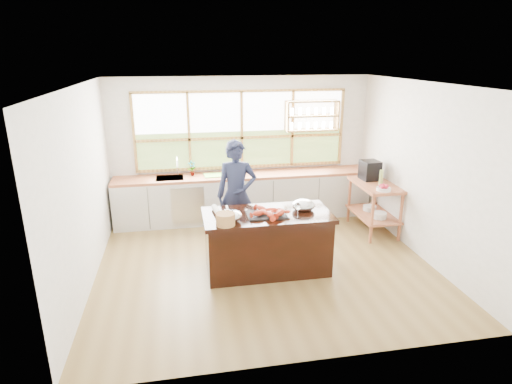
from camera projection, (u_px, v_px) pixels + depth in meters
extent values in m
plane|color=olive|center=(264.00, 263.00, 6.62)|extent=(5.00, 5.00, 0.00)
cube|color=silver|center=(242.00, 148.00, 8.30)|extent=(5.00, 0.02, 2.70)
cube|color=silver|center=(311.00, 245.00, 4.09)|extent=(5.00, 0.02, 2.70)
cube|color=silver|center=(84.00, 189.00, 5.77)|extent=(0.02, 4.50, 2.70)
cube|color=silver|center=(423.00, 171.00, 6.63)|extent=(0.02, 4.50, 2.70)
cube|color=silver|center=(265.00, 84.00, 5.78)|extent=(5.00, 4.50, 0.02)
cube|color=tan|center=(242.00, 130.00, 8.17)|extent=(4.05, 0.06, 1.50)
cube|color=white|center=(241.00, 111.00, 8.08)|extent=(3.98, 0.01, 0.75)
cube|color=#37531A|center=(242.00, 149.00, 8.31)|extent=(3.98, 0.01, 0.70)
cube|color=tan|center=(312.00, 101.00, 8.13)|extent=(1.00, 0.28, 0.03)
cube|color=tan|center=(312.00, 116.00, 8.22)|extent=(1.00, 0.28, 0.03)
cube|color=tan|center=(311.00, 130.00, 8.30)|extent=(1.00, 0.28, 0.03)
cube|color=tan|center=(287.00, 116.00, 8.13)|extent=(0.03, 0.28, 0.55)
cube|color=tan|center=(337.00, 115.00, 8.30)|extent=(0.03, 0.28, 0.55)
cube|color=beige|center=(245.00, 198.00, 8.30)|extent=(4.90, 0.62, 0.85)
cube|color=#BABEC2|center=(188.00, 206.00, 7.81)|extent=(0.60, 0.01, 0.72)
cube|color=#A75D3E|center=(244.00, 175.00, 8.16)|extent=(4.90, 0.62, 0.05)
cube|color=#BABEC2|center=(170.00, 182.00, 7.94)|extent=(0.50, 0.42, 0.16)
cube|color=#A75D3E|center=(401.00, 217.00, 7.27)|extent=(0.04, 0.04, 0.90)
cube|color=#A75D3E|center=(375.00, 198.00, 8.21)|extent=(0.04, 0.04, 0.90)
cube|color=#A75D3E|center=(372.00, 219.00, 7.18)|extent=(0.04, 0.04, 0.90)
cube|color=#A75D3E|center=(349.00, 199.00, 8.12)|extent=(0.04, 0.04, 0.90)
cube|color=#A75D3E|center=(373.00, 214.00, 7.73)|extent=(0.62, 1.10, 0.03)
cube|color=#A75D3E|center=(376.00, 185.00, 7.56)|extent=(0.62, 1.10, 0.05)
cylinder|color=silver|center=(379.00, 216.00, 7.48)|extent=(0.24, 0.24, 0.11)
cylinder|color=silver|center=(370.00, 208.00, 7.86)|extent=(0.24, 0.24, 0.09)
cube|color=black|center=(267.00, 244.00, 6.30)|extent=(1.77, 0.82, 0.84)
cube|color=black|center=(267.00, 215.00, 6.16)|extent=(1.85, 0.90, 0.06)
imported|color=#1B203B|center=(237.00, 195.00, 6.97)|extent=(0.70, 0.50, 1.80)
imported|color=slate|center=(192.00, 168.00, 8.00)|extent=(0.18, 0.15, 0.29)
cube|color=#75CB49|center=(215.00, 175.00, 8.05)|extent=(0.42, 0.33, 0.01)
cube|color=black|center=(370.00, 170.00, 7.75)|extent=(0.33, 0.35, 0.35)
cylinder|color=#90A951|center=(381.00, 177.00, 7.44)|extent=(0.08, 0.08, 0.27)
cylinder|color=silver|center=(384.00, 189.00, 7.16)|extent=(0.24, 0.24, 0.05)
sphere|color=#AD192C|center=(387.00, 186.00, 7.16)|extent=(0.07, 0.07, 0.07)
sphere|color=#AD192C|center=(383.00, 185.00, 7.20)|extent=(0.07, 0.07, 0.07)
sphere|color=#AD192C|center=(381.00, 186.00, 7.17)|extent=(0.07, 0.07, 0.07)
sphere|color=#AD192C|center=(382.00, 187.00, 7.11)|extent=(0.07, 0.07, 0.07)
sphere|color=#AD192C|center=(386.00, 187.00, 7.11)|extent=(0.07, 0.07, 0.07)
cube|color=black|center=(267.00, 215.00, 6.08)|extent=(0.56, 0.42, 0.02)
ellipsoid|color=#C73E16|center=(259.00, 213.00, 6.00)|extent=(0.23, 0.15, 0.08)
ellipsoid|color=#C73E16|center=(272.00, 211.00, 6.10)|extent=(0.23, 0.14, 0.08)
ellipsoid|color=#C73E16|center=(281.00, 213.00, 6.01)|extent=(0.21, 0.21, 0.08)
ellipsoid|color=#C73E16|center=(262.00, 209.00, 6.17)|extent=(0.18, 0.23, 0.08)
ellipsoid|color=#C73E16|center=(270.00, 215.00, 5.94)|extent=(0.11, 0.22, 0.08)
ellipsoid|color=#BABEC2|center=(230.00, 216.00, 5.87)|extent=(0.33, 0.33, 0.16)
ellipsoid|color=#BABEC2|center=(303.00, 205.00, 6.28)|extent=(0.34, 0.34, 0.16)
cylinder|color=white|center=(297.00, 217.00, 6.00)|extent=(0.06, 0.06, 0.01)
cylinder|color=white|center=(298.00, 213.00, 5.98)|extent=(0.01, 0.01, 0.13)
ellipsoid|color=white|center=(298.00, 206.00, 5.95)|extent=(0.08, 0.08, 0.10)
cylinder|color=#B3834A|center=(226.00, 219.00, 5.71)|extent=(0.26, 0.26, 0.17)
cylinder|color=white|center=(216.00, 210.00, 6.18)|extent=(0.11, 0.31, 0.08)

